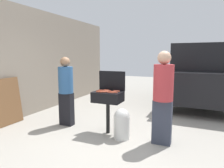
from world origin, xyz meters
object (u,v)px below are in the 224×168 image
(propane_tank, at_px, (122,123))
(hot_dog_0, at_px, (107,90))
(bbq_grill, at_px, (108,98))
(hot_dog_7, at_px, (105,92))
(hot_dog_3, at_px, (117,91))
(hot_dog_5, at_px, (107,91))
(hot_dog_6, at_px, (103,92))
(parked_minivan, at_px, (202,74))
(person_right, at_px, (163,95))
(hot_dog_1, at_px, (110,92))
(hot_dog_13, at_px, (115,92))
(hot_dog_14, at_px, (117,91))
(hot_dog_12, at_px, (99,92))
(hot_dog_9, at_px, (106,91))
(leaning_board, at_px, (5,102))
(hot_dog_2, at_px, (99,91))
(person_left, at_px, (66,89))
(hot_dog_10, at_px, (102,90))
(hot_dog_8, at_px, (108,91))
(hot_dog_4, at_px, (107,90))
(hot_dog_11, at_px, (113,92))

(propane_tank, bearing_deg, hot_dog_0, 149.42)
(bbq_grill, relative_size, hot_dog_7, 6.99)
(hot_dog_3, distance_m, propane_tank, 0.67)
(bbq_grill, distance_m, hot_dog_5, 0.16)
(hot_dog_6, height_order, parked_minivan, parked_minivan)
(hot_dog_6, xyz_separation_m, person_right, (1.22, 0.04, 0.03))
(bbq_grill, distance_m, hot_dog_1, 0.23)
(hot_dog_1, xyz_separation_m, propane_tank, (0.26, -0.03, -0.60))
(hot_dog_13, bearing_deg, hot_dog_14, 99.77)
(hot_dog_12, distance_m, hot_dog_14, 0.38)
(hot_dog_5, distance_m, person_right, 1.18)
(hot_dog_14, bearing_deg, person_right, -10.36)
(hot_dog_13, bearing_deg, hot_dog_0, 144.33)
(hot_dog_9, bearing_deg, hot_dog_5, 77.47)
(hot_dog_0, relative_size, person_right, 0.07)
(leaning_board, bearing_deg, hot_dog_0, 15.17)
(person_right, bearing_deg, hot_dog_2, -8.78)
(hot_dog_5, distance_m, person_left, 1.11)
(hot_dog_5, height_order, hot_dog_7, same)
(hot_dog_1, height_order, hot_dog_10, same)
(hot_dog_8, distance_m, hot_dog_10, 0.15)
(hot_dog_0, bearing_deg, bbq_grill, -53.31)
(hot_dog_3, distance_m, hot_dog_10, 0.34)
(hot_dog_4, height_order, hot_dog_6, same)
(hot_dog_4, distance_m, propane_tank, 0.78)
(hot_dog_8, distance_m, parked_minivan, 4.17)
(hot_dog_11, bearing_deg, hot_dog_2, -178.14)
(hot_dog_1, xyz_separation_m, hot_dog_13, (0.08, 0.04, 0.00))
(hot_dog_10, relative_size, leaning_board, 0.11)
(hot_dog_3, relative_size, hot_dog_11, 1.00)
(hot_dog_0, bearing_deg, hot_dog_2, -120.46)
(hot_dog_5, xyz_separation_m, hot_dog_11, (0.16, -0.06, 0.00))
(hot_dog_8, height_order, hot_dog_9, same)
(hot_dog_9, bearing_deg, hot_dog_13, -9.74)
(hot_dog_2, distance_m, hot_dog_4, 0.17)
(hot_dog_4, height_order, hot_dog_13, same)
(hot_dog_3, xyz_separation_m, hot_dog_12, (-0.31, -0.22, 0.00))
(bbq_grill, xyz_separation_m, propane_tank, (0.38, -0.16, -0.45))
(hot_dog_3, relative_size, person_left, 0.08)
(hot_dog_10, xyz_separation_m, parked_minivan, (2.02, 3.73, 0.10))
(hot_dog_6, distance_m, hot_dog_13, 0.25)
(bbq_grill, distance_m, person_left, 1.13)
(hot_dog_4, height_order, hot_dog_11, same)
(hot_dog_11, distance_m, person_right, 1.02)
(hot_dog_7, distance_m, hot_dog_13, 0.23)
(hot_dog_12, relative_size, hot_dog_14, 1.00)
(person_left, bearing_deg, leaning_board, -159.27)
(person_right, distance_m, leaning_board, 3.66)
(hot_dog_1, relative_size, hot_dog_5, 1.00)
(bbq_grill, xyz_separation_m, hot_dog_4, (-0.05, 0.08, 0.15))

